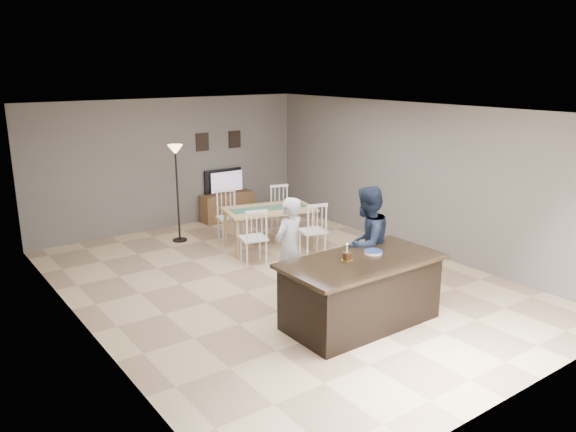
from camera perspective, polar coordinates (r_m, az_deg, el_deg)
floor at (r=8.97m, az=-0.64°, el=-6.75°), size 8.00×8.00×0.00m
room_shell at (r=8.49m, az=-0.67°, el=3.82°), size 8.00×8.00×8.00m
kitchen_island at (r=7.51m, az=7.41°, el=-7.59°), size 2.15×1.10×0.90m
tv_console at (r=12.53m, az=-6.18°, el=0.95°), size 1.20×0.40×0.60m
television at (r=12.47m, az=-6.41°, el=3.52°), size 0.91×0.12×0.53m
tv_screen_glow at (r=12.40m, az=-6.23°, el=3.49°), size 0.78×0.00×0.78m
picture_frames at (r=12.42m, az=-7.04°, el=7.60°), size 1.10×0.02×0.38m
doorway at (r=5.28m, az=-12.86°, el=-8.45°), size 0.00×2.10×2.65m
woman at (r=8.14m, az=0.09°, el=-3.33°), size 0.63×0.49×1.52m
man at (r=8.15m, az=7.96°, el=-2.85°), size 0.96×0.83×1.70m
birthday_cake at (r=7.28m, az=6.00°, el=-4.07°), size 0.15×0.15×0.23m
plate_stack at (r=7.59m, az=8.67°, el=-3.64°), size 0.25×0.25×0.04m
dining_table at (r=10.45m, az=-1.94°, el=0.09°), size 1.94×2.15×1.00m
floor_lamp at (r=10.90m, az=-11.29°, el=4.90°), size 0.28×0.28×1.89m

